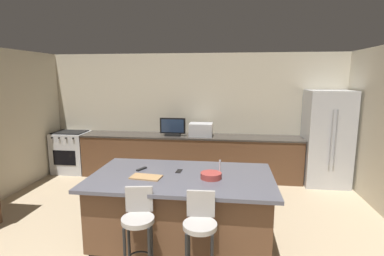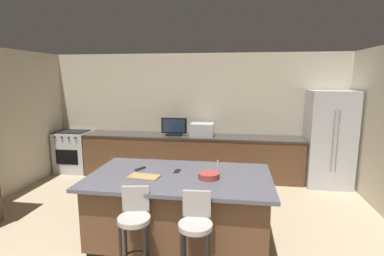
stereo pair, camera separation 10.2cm
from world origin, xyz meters
name	(u,v)px [view 1 (the left image)]	position (x,y,z in m)	size (l,w,h in m)	color
wall_back	(194,114)	(0.00, 4.90, 1.32)	(6.85, 0.12, 2.64)	beige
counter_back	(189,156)	(-0.05, 4.52, 0.46)	(4.65, 0.62, 0.91)	brown
kitchen_island	(182,208)	(0.19, 1.98, 0.46)	(2.31, 1.32, 0.91)	black
refrigerator	(326,138)	(2.70, 4.45, 0.94)	(0.84, 0.77, 1.88)	#B7BABF
range_oven	(71,152)	(-2.75, 4.52, 0.46)	(0.73, 0.63, 0.93)	#B7BABF
microwave	(201,130)	(0.19, 4.52, 1.05)	(0.48, 0.36, 0.27)	#B7BABF
tv_monitor	(173,128)	(-0.40, 4.47, 1.08)	(0.54, 0.16, 0.38)	black
sink_faucet_back	(193,129)	(0.01, 4.62, 1.03)	(0.02, 0.02, 0.24)	#B2B2B7
sink_faucet_island	(220,168)	(0.68, 1.98, 1.02)	(0.02, 0.02, 0.22)	#B2B2B7
bar_stool_left	(139,227)	(-0.14, 1.20, 0.60)	(0.34, 0.36, 0.99)	gray
bar_stool_right	(200,233)	(0.51, 1.16, 0.60)	(0.34, 0.34, 1.00)	gray
fruit_bowl	(211,176)	(0.57, 1.91, 0.95)	(0.26, 0.26, 0.07)	#993833
cell_phone	(179,171)	(0.13, 2.13, 0.91)	(0.07, 0.15, 0.01)	black
tv_remote	(142,169)	(-0.38, 2.14, 0.92)	(0.04, 0.17, 0.02)	black
cutting_board	(146,177)	(-0.23, 1.83, 0.92)	(0.38, 0.21, 0.02)	#A87F51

